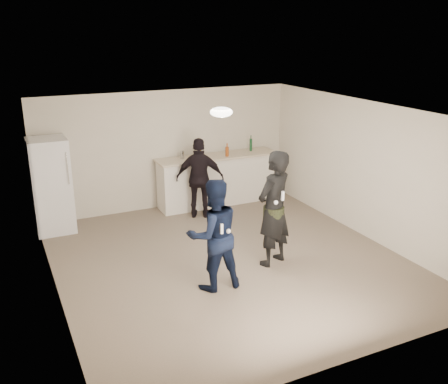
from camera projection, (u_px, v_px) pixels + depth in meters
name	position (u px, v px, depth m)	size (l,w,h in m)	color
floor	(229.00, 260.00, 8.38)	(6.00, 6.00, 0.00)	#6B5B4C
ceiling	(230.00, 112.00, 7.58)	(6.00, 6.00, 0.00)	silver
wall_back	(168.00, 150.00, 10.55)	(6.00, 6.00, 0.00)	beige
wall_front	(350.00, 267.00, 5.41)	(6.00, 6.00, 0.00)	beige
wall_left	(50.00, 216.00, 6.86)	(6.00, 6.00, 0.00)	beige
wall_right	(365.00, 170.00, 9.10)	(6.00, 6.00, 0.00)	beige
counter	(217.00, 181.00, 10.91)	(2.60, 0.56, 1.05)	white
counter_top	(217.00, 156.00, 10.74)	(2.68, 0.64, 0.04)	beige
fridge	(51.00, 186.00, 9.33)	(0.70, 0.70, 1.80)	white
fridge_handle	(67.00, 168.00, 9.00)	(0.02, 0.02, 0.60)	silver
ceiling_dome	(221.00, 112.00, 7.86)	(0.36, 0.36, 0.16)	white
shaker	(182.00, 155.00, 10.44)	(0.08, 0.08, 0.17)	#A8A8AD
man	(214.00, 235.00, 7.27)	(0.82, 0.64, 1.70)	#0E1C3D
woman	(274.00, 209.00, 7.99)	(0.70, 0.46, 1.91)	black
camo_shorts	(274.00, 215.00, 8.03)	(0.34, 0.34, 0.28)	#293518
spectator	(200.00, 178.00, 10.05)	(0.96, 0.40, 1.64)	black
remote_man	(222.00, 229.00, 6.96)	(0.04, 0.04, 0.15)	silver
nunchuk_man	(228.00, 231.00, 7.06)	(0.07, 0.07, 0.07)	silver
remote_woman	(283.00, 196.00, 7.68)	(0.04, 0.04, 0.15)	white
nunchuk_woman	(276.00, 202.00, 7.70)	(0.07, 0.07, 0.07)	white
bottle_cluster	(221.00, 151.00, 10.69)	(1.37, 0.34, 0.27)	#134322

